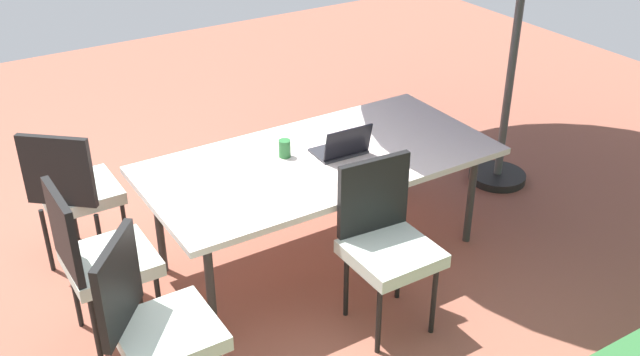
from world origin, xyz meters
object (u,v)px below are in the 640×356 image
at_px(chair_north, 386,238).
at_px(chair_east, 98,255).
at_px(chair_northeast, 154,322).
at_px(laptop, 342,148).
at_px(chair_southeast, 74,189).
at_px(cup, 285,149).
at_px(dining_table, 320,164).

bearing_deg(chair_north, chair_east, 158.55).
distance_m(chair_northeast, laptop, 1.67).
bearing_deg(chair_northeast, chair_east, 44.03).
distance_m(chair_north, chair_southeast, 1.97).
relative_size(chair_east, cup, 8.77).
height_order(chair_southeast, chair_east, same).
bearing_deg(dining_table, chair_north, 87.94).
relative_size(dining_table, chair_north, 2.23).
xyz_separation_m(chair_southeast, laptop, (-1.47, 0.79, 0.22)).
relative_size(dining_table, chair_northeast, 2.23).
bearing_deg(chair_east, dining_table, -88.92).
distance_m(dining_table, chair_east, 1.44).
xyz_separation_m(dining_table, chair_north, (0.03, 0.73, -0.13)).
height_order(dining_table, chair_southeast, chair_southeast).
height_order(chair_northeast, chair_north, same).
distance_m(dining_table, laptop, 0.17).
bearing_deg(chair_north, chair_southeast, 136.16).
bearing_deg(dining_table, chair_northeast, 27.83).
distance_m(chair_east, laptop, 1.58).
bearing_deg(chair_southeast, chair_north, 172.51).
bearing_deg(cup, chair_southeast, -28.06).
height_order(dining_table, chair_east, chair_east).
distance_m(chair_northeast, chair_north, 1.34).
bearing_deg(chair_north, laptop, 81.44).
bearing_deg(dining_table, chair_east, 1.93).
bearing_deg(laptop, dining_table, -15.95).
bearing_deg(laptop, chair_southeast, -25.92).
xyz_separation_m(laptop, cup, (0.31, -0.17, 0.01)).
xyz_separation_m(chair_east, laptop, (-1.57, -0.00, 0.22)).
relative_size(chair_northeast, chair_north, 1.00).
bearing_deg(chair_northeast, chair_north, -51.55).
relative_size(dining_table, cup, 19.55).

